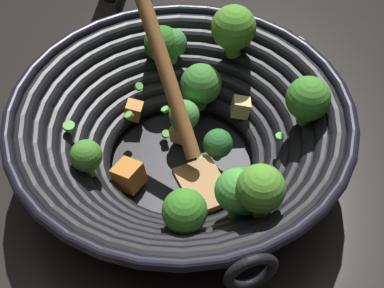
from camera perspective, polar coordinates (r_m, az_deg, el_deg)
The scene contains 3 objects.
ground_plane at distance 0.72m, azimuth -1.07°, elevation -2.42°, with size 4.00×4.00×0.00m, color black.
wok at distance 0.67m, azimuth -0.91°, elevation 1.35°, with size 0.41×0.41×0.22m.
garlic_bulb at distance 0.87m, azimuth 10.37°, elevation 9.43°, with size 0.04×0.04×0.04m, color silver.
Camera 1 is at (-0.37, -0.25, 0.57)m, focal length 52.38 mm.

